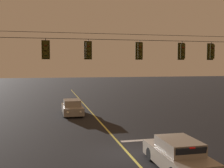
# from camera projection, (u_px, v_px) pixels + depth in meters

# --- Properties ---
(ground_plane) EXTENTS (180.00, 180.00, 0.00)m
(ground_plane) POSITION_uv_depth(u_px,v_px,m) (129.00, 155.00, 14.49)
(ground_plane) COLOR black
(lane_centre_stripe) EXTENTS (0.14, 60.00, 0.01)m
(lane_centre_stripe) POSITION_uv_depth(u_px,v_px,m) (99.00, 121.00, 23.36)
(lane_centre_stripe) COLOR #D1C64C
(lane_centre_stripe) RESTS_ON ground
(stop_bar_paint) EXTENTS (3.40, 0.36, 0.01)m
(stop_bar_paint) POSITION_uv_depth(u_px,v_px,m) (147.00, 140.00, 17.36)
(stop_bar_paint) COLOR silver
(stop_bar_paint) RESTS_ON ground
(signal_span_assembly) EXTENTS (21.48, 0.32, 7.64)m
(signal_span_assembly) POSITION_uv_depth(u_px,v_px,m) (116.00, 76.00, 17.25)
(signal_span_assembly) COLOR #423021
(signal_span_assembly) RESTS_ON ground
(traffic_light_left_inner) EXTENTS (0.48, 0.41, 1.22)m
(traffic_light_left_inner) POSITION_uv_depth(u_px,v_px,m) (46.00, 50.00, 16.19)
(traffic_light_left_inner) COLOR black
(traffic_light_centre) EXTENTS (0.48, 0.41, 1.22)m
(traffic_light_centre) POSITION_uv_depth(u_px,v_px,m) (88.00, 50.00, 16.74)
(traffic_light_centre) COLOR black
(traffic_light_right_inner) EXTENTS (0.48, 0.41, 1.22)m
(traffic_light_right_inner) POSITION_uv_depth(u_px,v_px,m) (140.00, 51.00, 17.47)
(traffic_light_right_inner) COLOR black
(traffic_light_rightmost) EXTENTS (0.48, 0.41, 1.22)m
(traffic_light_rightmost) POSITION_uv_depth(u_px,v_px,m) (182.00, 51.00, 18.11)
(traffic_light_rightmost) COLOR black
(traffic_light_far_right) EXTENTS (0.48, 0.41, 1.22)m
(traffic_light_far_right) POSITION_uv_depth(u_px,v_px,m) (211.00, 51.00, 18.59)
(traffic_light_far_right) COLOR black
(car_waiting_near_lane) EXTENTS (1.80, 4.33, 1.39)m
(car_waiting_near_lane) POSITION_uv_depth(u_px,v_px,m) (178.00, 155.00, 12.44)
(car_waiting_near_lane) COLOR gray
(car_waiting_near_lane) RESTS_ON ground
(car_oncoming_lead) EXTENTS (1.80, 4.42, 1.39)m
(car_oncoming_lead) POSITION_uv_depth(u_px,v_px,m) (72.00, 108.00, 26.27)
(car_oncoming_lead) COLOR gray
(car_oncoming_lead) RESTS_ON ground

